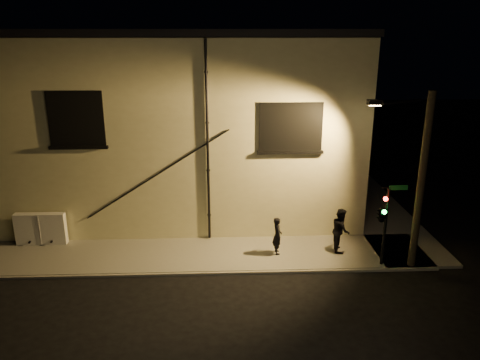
{
  "coord_description": "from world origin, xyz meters",
  "views": [
    {
      "loc": [
        -1.29,
        -15.7,
        8.76
      ],
      "look_at": [
        -0.53,
        1.8,
        3.13
      ],
      "focal_mm": 35.0,
      "sensor_mm": 36.0,
      "label": 1
    }
  ],
  "objects_px": {
    "pedestrian_b": "(341,230)",
    "streetlamp_pole": "(418,177)",
    "utility_cabinet": "(41,229)",
    "pedestrian_a": "(277,236)",
    "traffic_signal": "(382,213)"
  },
  "relations": [
    {
      "from": "utility_cabinet",
      "to": "streetlamp_pole",
      "type": "relative_size",
      "value": 0.31
    },
    {
      "from": "pedestrian_a",
      "to": "streetlamp_pole",
      "type": "distance_m",
      "value": 5.78
    },
    {
      "from": "pedestrian_b",
      "to": "streetlamp_pole",
      "type": "height_order",
      "value": "streetlamp_pole"
    },
    {
      "from": "utility_cabinet",
      "to": "streetlamp_pole",
      "type": "xyz_separation_m",
      "value": [
        14.77,
        -2.47,
        2.84
      ]
    },
    {
      "from": "utility_cabinet",
      "to": "streetlamp_pole",
      "type": "bearing_deg",
      "value": -9.49
    },
    {
      "from": "utility_cabinet",
      "to": "pedestrian_a",
      "type": "bearing_deg",
      "value": -7.61
    },
    {
      "from": "pedestrian_b",
      "to": "pedestrian_a",
      "type": "bearing_deg",
      "value": 99.33
    },
    {
      "from": "pedestrian_a",
      "to": "streetlamp_pole",
      "type": "bearing_deg",
      "value": -108.44
    },
    {
      "from": "pedestrian_b",
      "to": "streetlamp_pole",
      "type": "bearing_deg",
      "value": -112.95
    },
    {
      "from": "streetlamp_pole",
      "to": "utility_cabinet",
      "type": "bearing_deg",
      "value": 170.51
    },
    {
      "from": "pedestrian_b",
      "to": "traffic_signal",
      "type": "relative_size",
      "value": 0.57
    },
    {
      "from": "utility_cabinet",
      "to": "pedestrian_b",
      "type": "bearing_deg",
      "value": -5.36
    },
    {
      "from": "utility_cabinet",
      "to": "pedestrian_b",
      "type": "xyz_separation_m",
      "value": [
        12.43,
        -1.17,
        0.23
      ]
    },
    {
      "from": "pedestrian_a",
      "to": "pedestrian_b",
      "type": "height_order",
      "value": "pedestrian_b"
    },
    {
      "from": "pedestrian_b",
      "to": "traffic_signal",
      "type": "bearing_deg",
      "value": -133.66
    }
  ]
}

